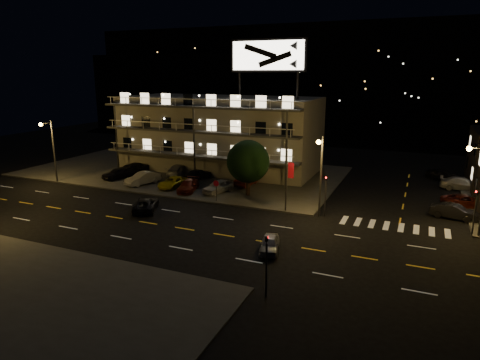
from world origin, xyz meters
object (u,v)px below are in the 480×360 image
at_px(lot_car_2, 173,182).
at_px(lot_car_4, 218,186).
at_px(road_car_west, 146,205).
at_px(tree, 248,163).
at_px(road_car_east, 270,244).
at_px(side_car_0, 454,212).
at_px(lot_car_7, 179,170).

relative_size(lot_car_2, lot_car_4, 1.05).
relative_size(lot_car_4, road_car_west, 0.93).
xyz_separation_m(tree, road_car_east, (7.57, -13.78, -3.34)).
height_order(tree, lot_car_4, tree).
distance_m(side_car_0, road_car_east, 20.11).
relative_size(side_car_0, road_car_east, 1.23).
distance_m(lot_car_4, road_car_west, 9.58).
xyz_separation_m(tree, road_car_west, (-7.65, -9.05, -3.31)).
height_order(lot_car_4, lot_car_7, lot_car_7).
height_order(tree, lot_car_2, tree).
bearing_deg(tree, lot_car_7, 156.81).
bearing_deg(road_car_west, lot_car_7, -95.46).
bearing_deg(road_car_east, lot_car_7, 122.73).
bearing_deg(tree, side_car_0, 1.95).
height_order(lot_car_7, road_car_west, lot_car_7).
bearing_deg(tree, lot_car_2, -177.20).
xyz_separation_m(lot_car_7, road_car_east, (20.03, -19.12, -0.28)).
distance_m(lot_car_4, side_car_0, 25.11).
distance_m(lot_car_2, lot_car_4, 6.15).
xyz_separation_m(lot_car_2, lot_car_4, (6.14, 0.10, 0.11)).
distance_m(tree, lot_car_7, 13.90).
bearing_deg(road_car_west, side_car_0, 174.59).
relative_size(tree, road_car_west, 1.39).
height_order(side_car_0, road_car_east, side_car_0).
distance_m(lot_car_2, side_car_0, 31.25).
xyz_separation_m(side_car_0, road_car_west, (-29.13, -9.78, -0.09)).
distance_m(lot_car_7, side_car_0, 34.26).
distance_m(side_car_0, road_car_west, 30.73).
bearing_deg(side_car_0, road_car_west, 119.58).
distance_m(lot_car_2, road_car_east, 21.83).
bearing_deg(lot_car_7, road_car_west, 98.39).
distance_m(tree, road_car_west, 12.30).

